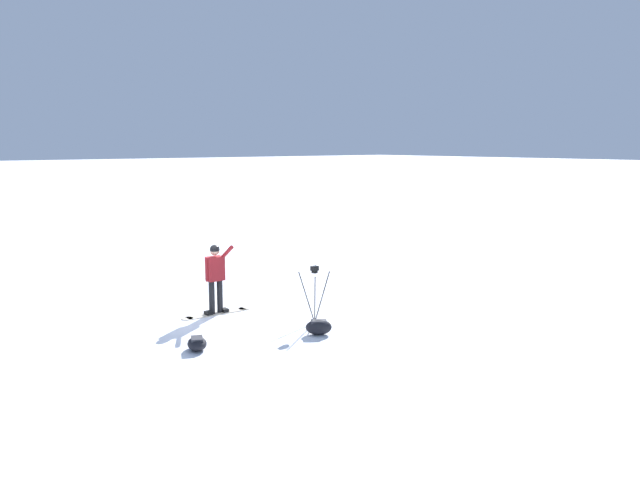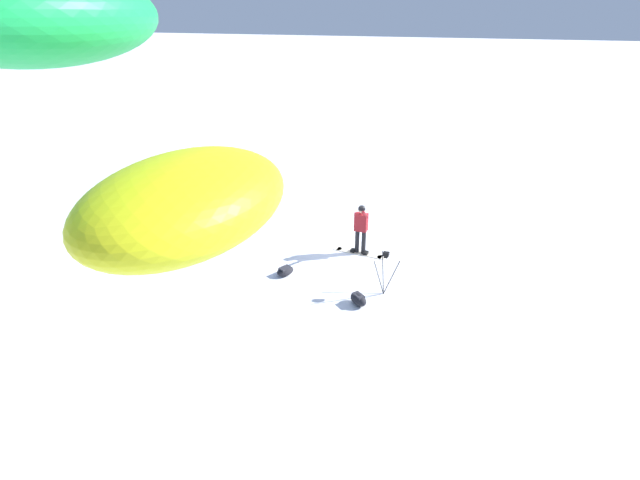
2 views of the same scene
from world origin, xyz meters
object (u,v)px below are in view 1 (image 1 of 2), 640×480
object	(u,v)px
camera_tripod	(315,282)
snowboarder	(215,272)
snowboard	(216,313)
gear_bag_small	(197,343)
gear_bag_large	(319,327)

from	to	relation	value
camera_tripod	snowboarder	bearing A→B (deg)	-147.46
snowboard	camera_tripod	size ratio (longest dim) A/B	1.37
snowboard	gear_bag_small	bearing A→B (deg)	-37.53
snowboard	gear_bag_small	xyz separation A→B (m)	(2.16, -1.66, 0.11)
gear_bag_large	gear_bag_small	bearing A→B (deg)	-105.53
snowboarder	camera_tripod	size ratio (longest dim) A/B	1.29
snowboarder	snowboard	xyz separation A→B (m)	(0.03, -0.01, -1.00)
camera_tripod	gear_bag_small	distance (m)	3.13
snowboarder	gear_bag_large	distance (m)	3.13
camera_tripod	gear_bag_small	bearing A→B (deg)	-88.63
snowboarder	gear_bag_small	size ratio (longest dim) A/B	2.54
snowboard	camera_tripod	world-z (taller)	camera_tripod
snowboarder	snowboard	world-z (taller)	snowboarder
snowboarder	camera_tripod	distance (m)	2.51
gear_bag_large	camera_tripod	distance (m)	1.20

